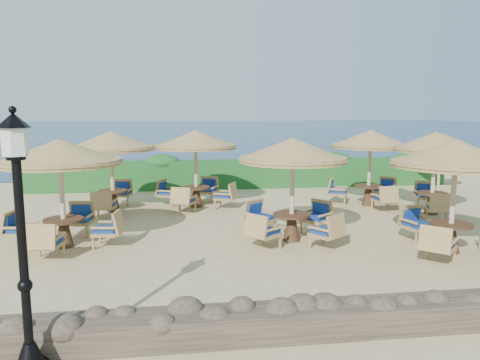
# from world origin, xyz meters

# --- Properties ---
(ground) EXTENTS (120.00, 120.00, 0.00)m
(ground) POSITION_xyz_m (0.00, 0.00, 0.00)
(ground) COLOR tan
(ground) RESTS_ON ground
(sea) EXTENTS (160.00, 160.00, 0.00)m
(sea) POSITION_xyz_m (0.00, 70.00, 0.00)
(sea) COLOR #0B1F4A
(sea) RESTS_ON ground
(hedge) EXTENTS (18.00, 0.90, 1.20)m
(hedge) POSITION_xyz_m (0.00, 7.20, 0.60)
(hedge) COLOR #17491D
(hedge) RESTS_ON ground
(stone_wall) EXTENTS (15.00, 0.65, 0.44)m
(stone_wall) POSITION_xyz_m (0.00, -6.20, 0.22)
(stone_wall) COLOR brown
(stone_wall) RESTS_ON ground
(lamp_post) EXTENTS (0.44, 0.44, 3.31)m
(lamp_post) POSITION_xyz_m (-4.80, -6.80, 1.55)
(lamp_post) COLOR black
(lamp_post) RESTS_ON ground
(extra_parasol) EXTENTS (2.30, 2.30, 2.41)m
(extra_parasol) POSITION_xyz_m (7.80, 5.20, 2.17)
(extra_parasol) COLOR beige
(extra_parasol) RESTS_ON ground
(cafe_set_0) EXTENTS (2.96, 2.96, 2.65)m
(cafe_set_0) POSITION_xyz_m (-5.69, -0.97, 1.86)
(cafe_set_0) COLOR beige
(cafe_set_0) RESTS_ON ground
(cafe_set_1) EXTENTS (2.76, 2.76, 2.65)m
(cafe_set_1) POSITION_xyz_m (-0.02, -1.19, 1.81)
(cafe_set_1) COLOR beige
(cafe_set_1) RESTS_ON ground
(cafe_set_2) EXTENTS (2.92, 2.92, 2.65)m
(cafe_set_2) POSITION_xyz_m (3.44, -2.69, 1.94)
(cafe_set_2) COLOR beige
(cafe_set_2) RESTS_ON ground
(cafe_set_3) EXTENTS (2.80, 2.87, 2.65)m
(cafe_set_3) POSITION_xyz_m (-5.02, 3.05, 2.01)
(cafe_set_3) COLOR beige
(cafe_set_3) RESTS_ON ground
(cafe_set_4) EXTENTS (2.84, 2.84, 2.65)m
(cafe_set_4) POSITION_xyz_m (-2.26, 3.41, 1.83)
(cafe_set_4) COLOR beige
(cafe_set_4) RESTS_ON ground
(cafe_set_5) EXTENTS (2.77, 2.78, 2.65)m
(cafe_set_5) POSITION_xyz_m (3.77, 2.85, 1.89)
(cafe_set_5) COLOR beige
(cafe_set_5) RESTS_ON ground
(cafe_set_6) EXTENTS (2.62, 2.88, 2.65)m
(cafe_set_6) POSITION_xyz_m (5.22, 1.23, 1.98)
(cafe_set_6) COLOR beige
(cafe_set_6) RESTS_ON ground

